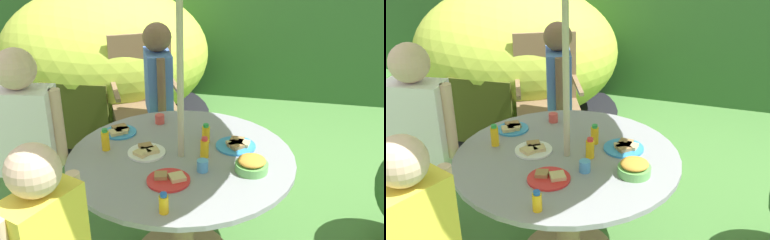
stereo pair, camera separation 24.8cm
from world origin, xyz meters
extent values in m
cube|color=#33602D|center=(0.00, 3.09, 1.00)|extent=(9.00, 0.70, 1.99)
cylinder|color=tan|center=(0.00, 0.00, 0.34)|extent=(0.15, 0.15, 0.68)
cylinder|color=gray|center=(0.00, 0.00, 0.70)|extent=(1.28, 1.28, 0.03)
cylinder|color=#B7AD8C|center=(0.00, 0.00, 1.07)|extent=(0.04, 0.04, 2.14)
cylinder|color=brown|center=(-0.67, 0.80, 0.22)|extent=(0.04, 0.04, 0.44)
cylinder|color=brown|center=(-0.23, 1.02, 0.22)|extent=(0.04, 0.04, 0.44)
cylinder|color=brown|center=(-0.86, 1.18, 0.22)|extent=(0.04, 0.04, 0.44)
cylinder|color=brown|center=(-0.42, 1.40, 0.22)|extent=(0.04, 0.04, 0.44)
cube|color=brown|center=(-0.54, 1.10, 0.46)|extent=(0.68, 0.65, 0.04)
cube|color=brown|center=(-0.64, 1.29, 0.77)|extent=(0.49, 0.26, 0.59)
cube|color=brown|center=(-0.76, 0.99, 0.68)|extent=(0.24, 0.44, 0.03)
cube|color=brown|center=(-0.33, 1.21, 0.68)|extent=(0.24, 0.44, 0.03)
ellipsoid|color=#B2C63F|center=(-1.24, 1.99, 0.67)|extent=(2.22, 2.05, 1.35)
cylinder|color=black|center=(-1.24, 1.99, 0.01)|extent=(2.28, 2.28, 0.01)
cube|color=#3E4516|center=(-1.17, 1.07, 0.37)|extent=(0.59, 0.07, 0.61)
cylinder|color=navy|center=(-0.41, 0.98, 0.28)|extent=(0.08, 0.08, 0.56)
cylinder|color=navy|center=(-0.35, 0.85, 0.28)|extent=(0.08, 0.08, 0.56)
cube|color=#4C72C6|center=(-0.38, 0.91, 0.80)|extent=(0.29, 0.37, 0.48)
cylinder|color=brown|center=(-0.45, 1.08, 0.83)|extent=(0.06, 0.06, 0.43)
cylinder|color=brown|center=(-0.31, 0.74, 0.83)|extent=(0.06, 0.06, 0.43)
sphere|color=brown|center=(-0.38, 0.91, 1.15)|extent=(0.21, 0.21, 0.21)
cylinder|color=brown|center=(-0.94, -0.14, 0.30)|extent=(0.08, 0.08, 0.60)
cylinder|color=brown|center=(-0.79, -0.12, 0.30)|extent=(0.08, 0.08, 0.60)
cube|color=white|center=(-0.86, -0.13, 0.85)|extent=(0.37, 0.24, 0.50)
cylinder|color=#D8B293|center=(-0.67, -0.10, 0.88)|extent=(0.06, 0.06, 0.45)
sphere|color=#D8B293|center=(-0.86, -0.13, 1.22)|extent=(0.23, 0.23, 0.23)
cylinder|color=#D8B293|center=(-0.28, -0.75, 0.80)|extent=(0.06, 0.06, 0.42)
sphere|color=#D8B293|center=(-0.34, -0.91, 1.12)|extent=(0.21, 0.21, 0.21)
cylinder|color=#66B259|center=(0.40, -0.09, 0.74)|extent=(0.18, 0.18, 0.05)
ellipsoid|color=gold|center=(0.40, -0.09, 0.78)|extent=(0.15, 0.15, 0.04)
cylinder|color=red|center=(-0.01, -0.27, 0.72)|extent=(0.22, 0.22, 0.01)
cube|color=tan|center=(0.04, -0.26, 0.73)|extent=(0.11, 0.11, 0.02)
cube|color=#9E7547|center=(-0.05, -0.26, 0.73)|extent=(0.08, 0.08, 0.02)
cylinder|color=#338CD8|center=(0.29, 0.17, 0.72)|extent=(0.23, 0.23, 0.01)
cube|color=tan|center=(0.33, 0.18, 0.73)|extent=(0.08, 0.08, 0.02)
cube|color=#9E7547|center=(0.29, 0.21, 0.73)|extent=(0.09, 0.09, 0.02)
cube|color=tan|center=(0.27, 0.16, 0.73)|extent=(0.08, 0.08, 0.02)
cube|color=#9E7547|center=(0.29, 0.14, 0.73)|extent=(0.11, 0.11, 0.02)
cylinder|color=#338CD8|center=(-0.44, 0.21, 0.72)|extent=(0.20, 0.20, 0.01)
cube|color=tan|center=(-0.42, 0.20, 0.73)|extent=(0.09, 0.09, 0.02)
cube|color=#9E7547|center=(-0.44, 0.23, 0.73)|extent=(0.12, 0.12, 0.02)
cube|color=tan|center=(-0.45, 0.17, 0.73)|extent=(0.10, 0.10, 0.02)
cylinder|color=white|center=(-0.20, -0.01, 0.72)|extent=(0.22, 0.22, 0.01)
cube|color=tan|center=(-0.17, -0.01, 0.73)|extent=(0.09, 0.09, 0.02)
cube|color=#9E7547|center=(-0.21, 0.03, 0.73)|extent=(0.10, 0.10, 0.02)
cube|color=tan|center=(-0.21, -0.05, 0.73)|extent=(0.11, 0.11, 0.02)
cylinder|color=yellow|center=(0.04, -0.53, 0.76)|extent=(0.05, 0.05, 0.09)
cylinder|color=blue|center=(0.04, -0.53, 0.81)|extent=(0.03, 0.03, 0.02)
cylinder|color=yellow|center=(-0.44, -0.02, 0.77)|extent=(0.05, 0.05, 0.11)
cylinder|color=green|center=(-0.44, -0.02, 0.84)|extent=(0.03, 0.03, 0.02)
cylinder|color=yellow|center=(0.11, 0.19, 0.76)|extent=(0.05, 0.05, 0.10)
cylinder|color=green|center=(0.11, 0.19, 0.82)|extent=(0.03, 0.03, 0.02)
cylinder|color=yellow|center=(0.13, 0.02, 0.76)|extent=(0.05, 0.05, 0.10)
cylinder|color=red|center=(0.13, 0.02, 0.83)|extent=(0.03, 0.03, 0.02)
cylinder|color=#E04C47|center=(-0.23, 0.40, 0.74)|extent=(0.06, 0.06, 0.06)
cylinder|color=#4C99D8|center=(0.15, -0.14, 0.74)|extent=(0.06, 0.06, 0.06)
camera|label=1|loc=(0.50, -2.18, 1.97)|focal=42.36mm
camera|label=2|loc=(0.74, -2.12, 1.97)|focal=42.36mm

